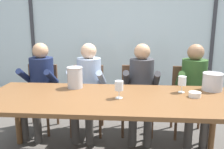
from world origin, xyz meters
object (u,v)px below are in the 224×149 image
at_px(dining_table, 109,103).
at_px(chair_near_curtain, 41,91).
at_px(wine_glass_near_bucket, 182,82).
at_px(person_pale_blue_shirt, 88,83).
at_px(person_charcoal_jacket, 141,84).
at_px(chair_right_of_center, 188,95).
at_px(ice_bucket_primary, 213,81).
at_px(ice_bucket_secondary, 75,77).
at_px(person_navy_polo, 40,82).
at_px(chair_center, 137,93).
at_px(person_olive_shirt, 194,85).
at_px(wine_glass_by_left_taster, 119,86).
at_px(tasting_bowl, 195,95).
at_px(chair_left_of_center, 88,93).

distance_m(dining_table, chair_near_curtain, 1.38).
bearing_deg(wine_glass_near_bucket, person_pale_blue_shirt, 153.88).
bearing_deg(person_charcoal_jacket, chair_right_of_center, 14.59).
height_order(chair_right_of_center, person_charcoal_jacket, person_charcoal_jacket).
bearing_deg(wine_glass_near_bucket, ice_bucket_primary, 17.13).
distance_m(person_charcoal_jacket, ice_bucket_secondary, 0.91).
bearing_deg(ice_bucket_secondary, person_charcoal_jacket, 30.36).
distance_m(chair_near_curtain, person_navy_polo, 0.22).
xyz_separation_m(chair_center, person_pale_blue_shirt, (-0.65, -0.16, 0.17)).
bearing_deg(ice_bucket_primary, wine_glass_near_bucket, -162.87).
relative_size(chair_near_curtain, ice_bucket_secondary, 3.77).
xyz_separation_m(chair_right_of_center, person_charcoal_jacket, (-0.64, -0.14, 0.17)).
height_order(dining_table, person_olive_shirt, person_olive_shirt).
bearing_deg(chair_near_curtain, wine_glass_by_left_taster, -36.77).
xyz_separation_m(chair_near_curtain, tasting_bowl, (1.90, -0.82, 0.26)).
distance_m(chair_near_curtain, wine_glass_near_bucket, 1.95).
distance_m(person_pale_blue_shirt, wine_glass_near_bucket, 1.24).
bearing_deg(ice_bucket_primary, tasting_bowl, -134.03).
xyz_separation_m(chair_right_of_center, wine_glass_near_bucket, (-0.24, -0.68, 0.35)).
height_order(chair_near_curtain, wine_glass_near_bucket, wine_glass_near_bucket).
relative_size(person_olive_shirt, wine_glass_by_left_taster, 7.01).
distance_m(person_navy_polo, person_pale_blue_shirt, 0.65).
relative_size(chair_near_curtain, tasting_bowl, 7.43).
height_order(tasting_bowl, wine_glass_near_bucket, wine_glass_near_bucket).
bearing_deg(wine_glass_by_left_taster, chair_left_of_center, 117.78).
bearing_deg(dining_table, person_charcoal_jacket, 65.12).
bearing_deg(chair_left_of_center, chair_right_of_center, -1.73).
relative_size(person_navy_polo, tasting_bowl, 10.07).
distance_m(tasting_bowl, wine_glass_by_left_taster, 0.76).
xyz_separation_m(chair_center, tasting_bowl, (0.55, -0.85, 0.26)).
distance_m(chair_center, tasting_bowl, 1.05).
relative_size(person_pale_blue_shirt, tasting_bowl, 10.07).
distance_m(person_navy_polo, ice_bucket_primary, 2.15).
bearing_deg(person_navy_polo, wine_glass_by_left_taster, -30.59).
height_order(chair_left_of_center, tasting_bowl, chair_left_of_center).
height_order(dining_table, person_navy_polo, person_navy_polo).
height_order(chair_near_curtain, person_olive_shirt, person_olive_shirt).
distance_m(person_charcoal_jacket, tasting_bowl, 0.86).
distance_m(chair_right_of_center, person_pale_blue_shirt, 1.36).
relative_size(chair_center, wine_glass_by_left_taster, 5.17).
distance_m(person_charcoal_jacket, wine_glass_near_bucket, 0.70).
height_order(wine_glass_by_left_taster, wine_glass_near_bucket, same).
xyz_separation_m(chair_left_of_center, chair_right_of_center, (1.37, 0.02, 0.00)).
relative_size(chair_left_of_center, wine_glass_by_left_taster, 5.17).
relative_size(dining_table, chair_center, 2.82).
height_order(person_charcoal_jacket, person_olive_shirt, same).
relative_size(ice_bucket_primary, ice_bucket_secondary, 0.92).
relative_size(ice_bucket_primary, wine_glass_near_bucket, 1.26).
height_order(dining_table, wine_glass_near_bucket, wine_glass_near_bucket).
height_order(chair_center, chair_right_of_center, same).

